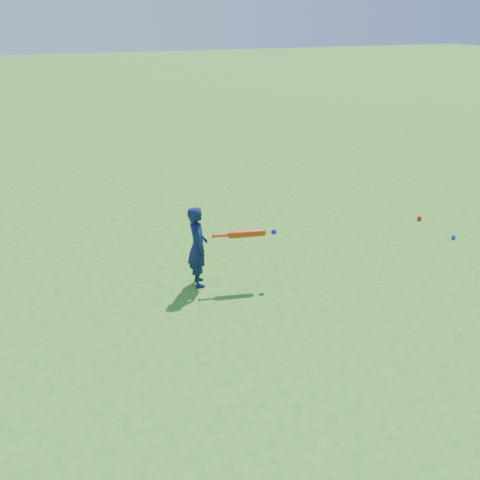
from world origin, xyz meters
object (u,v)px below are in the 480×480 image
Objects in this scene: child at (198,246)px; bat_swing at (249,234)px; ground_ball_blue at (454,237)px; ground_ball_red at (419,218)px.

child reaches higher than bat_swing.
child is 15.12× the size of ground_ball_blue.
ground_ball_blue is at bearing -93.11° from ground_ball_red.
bat_swing is at bearing -164.88° from ground_ball_red.
ground_ball_red is (3.85, 0.72, -0.45)m from child.
child is 1.29× the size of bat_swing.
ground_ball_red is 0.09× the size of bat_swing.
ground_ball_blue is 3.29m from bat_swing.
ground_ball_red is at bearing -71.83° from child.
child is 13.80× the size of ground_ball_red.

